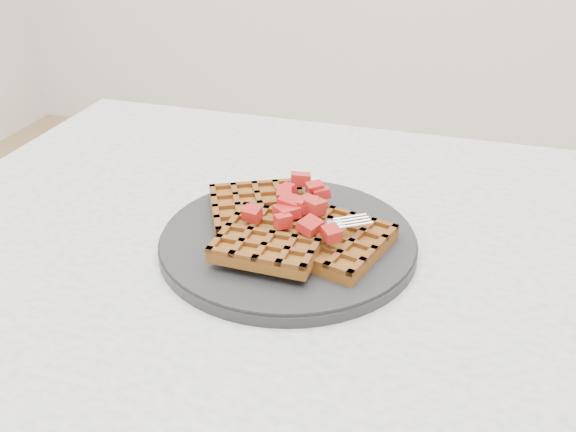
# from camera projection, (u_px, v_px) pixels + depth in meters

# --- Properties ---
(table) EXTENTS (1.20, 0.80, 0.75)m
(table) POSITION_uv_depth(u_px,v_px,m) (394.00, 357.00, 0.73)
(table) COLOR silver
(table) RESTS_ON ground
(plate) EXTENTS (0.29, 0.29, 0.02)m
(plate) POSITION_uv_depth(u_px,v_px,m) (288.00, 241.00, 0.72)
(plate) COLOR black
(plate) RESTS_ON table
(waffles) EXTENTS (0.24, 0.20, 0.03)m
(waffles) POSITION_uv_depth(u_px,v_px,m) (287.00, 228.00, 0.70)
(waffles) COLOR brown
(waffles) RESTS_ON plate
(strawberry_pile) EXTENTS (0.15, 0.15, 0.02)m
(strawberry_pile) POSITION_uv_depth(u_px,v_px,m) (288.00, 205.00, 0.69)
(strawberry_pile) COLOR #880506
(strawberry_pile) RESTS_ON waffles
(fork) EXTENTS (0.16, 0.12, 0.02)m
(fork) POSITION_uv_depth(u_px,v_px,m) (306.00, 245.00, 0.68)
(fork) COLOR silver
(fork) RESTS_ON plate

